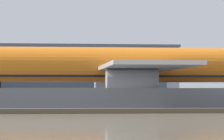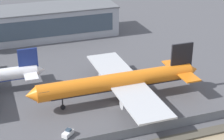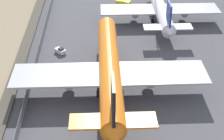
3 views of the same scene
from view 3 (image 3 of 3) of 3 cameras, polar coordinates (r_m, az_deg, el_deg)
name	(u,v)px [view 3 (image 3 of 3)]	position (r m, az deg, el deg)	size (l,w,h in m)	color
ground_plane	(98,84)	(90.58, -2.12, -2.11)	(500.00, 500.00, 0.00)	#4C4C51
shoreline_seawall	(13,85)	(92.78, -14.90, -2.21)	(320.00, 3.00, 0.50)	#474238
perimeter_fence	(31,81)	(91.31, -12.23, -1.61)	(280.00, 0.10, 2.62)	slate
cargo_jet_orange	(110,69)	(85.30, -0.38, 0.15)	(51.59, 43.95, 15.02)	orange
passenger_jet_white	(159,7)	(122.98, 7.20, 9.55)	(44.07, 37.68, 12.50)	white
baggage_tug	(60,51)	(104.24, -7.88, 2.92)	(3.44, 3.34, 1.80)	white
ops_van	(124,3)	(134.43, 1.77, 10.11)	(4.38, 5.56, 2.48)	yellow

